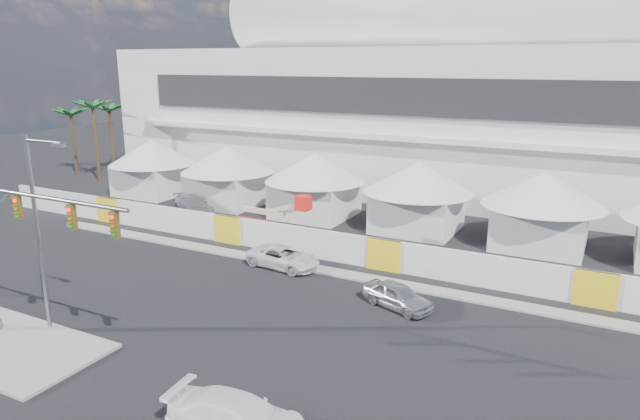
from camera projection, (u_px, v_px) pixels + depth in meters
The scene contains 14 objects.
ground at pixel (146, 347), 26.20m from camera, with size 160.00×160.00×0.00m, color black.
median_island at pixel (2, 344), 26.30m from camera, with size 10.00×5.00×0.15m, color gray.
far_curb at pixel (636, 328), 27.94m from camera, with size 80.00×1.20×0.12m, color gray.
stadium at pixel (514, 96), 55.50m from camera, with size 80.00×24.80×21.98m.
tent_row at pixel (364, 185), 45.76m from camera, with size 53.40×8.40×5.40m.
hoarding_fence at pixel (384, 255), 35.69m from camera, with size 70.00×0.25×2.00m, color silver.
palm_cluster at pixel (109, 115), 64.76m from camera, with size 10.60×10.60×8.55m.
sedan_silver at pixel (398, 295), 30.26m from camera, with size 4.02×1.62×1.37m, color #B4B5B9.
pickup_curb at pixel (283, 257), 36.19m from camera, with size 4.82×2.22×1.34m, color silver.
pickup_near at pixel (238, 418), 19.74m from camera, with size 5.19×2.11×1.51m, color white.
lot_car_c at pixel (194, 205), 49.08m from camera, with size 5.14×2.09×1.49m, color #AEAEB3.
traffic_mast at pixel (7, 247), 25.70m from camera, with size 10.12×0.79×8.11m.
streetlight_median at pixel (40, 221), 26.48m from camera, with size 2.60×0.26×9.38m.
boom_lift at pixel (257, 224), 42.54m from camera, with size 7.23×1.87×3.65m.
Camera 1 is at (18.10, -17.35, 12.72)m, focal length 32.00 mm.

